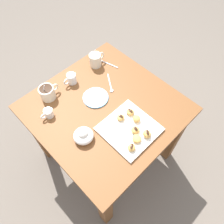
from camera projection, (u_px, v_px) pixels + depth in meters
ground_plane at (107, 153)px, 1.99m from camera, size 8.00×8.00×0.00m
dining_table at (106, 119)px, 1.50m from camera, size 0.85×0.86×0.73m
pastry_plate_square at (129, 129)px, 1.28m from camera, size 0.29×0.29×0.02m
coffee_mug_cream_left at (47, 92)px, 1.38m from camera, size 0.13×0.09×0.13m
coffee_mug_cream_right at (96, 60)px, 1.53m from camera, size 0.12×0.08×0.14m
cream_pitcher_white at (71, 78)px, 1.45m from camera, size 0.10×0.06×0.07m
ice_cream_bowl at (83, 135)px, 1.23m from camera, size 0.11×0.11×0.08m
chocolate_sauce_pitcher at (48, 113)px, 1.32m from camera, size 0.09×0.05×0.06m
saucer_sky_left at (96, 98)px, 1.41m from camera, size 0.16×0.16×0.01m
loose_spoon_near_saucer at (110, 85)px, 1.47m from camera, size 0.10×0.14×0.01m
loose_spoon_by_plate at (106, 62)px, 1.58m from camera, size 0.06×0.16×0.01m
beignet_0 at (137, 119)px, 1.29m from camera, size 0.06×0.06×0.04m
beignet_1 at (132, 148)px, 1.19m from camera, size 0.06×0.06×0.03m
chocolate_drizzle_1 at (132, 146)px, 1.18m from camera, size 0.03×0.03×0.00m
beignet_2 at (130, 112)px, 1.32m from camera, size 0.05×0.06×0.03m
chocolate_drizzle_2 at (130, 111)px, 1.31m from camera, size 0.02×0.04×0.00m
beignet_3 at (147, 134)px, 1.24m from camera, size 0.06×0.07×0.04m
chocolate_drizzle_3 at (148, 132)px, 1.22m from camera, size 0.03×0.04×0.00m
beignet_4 at (136, 130)px, 1.26m from camera, size 0.07×0.07×0.03m
chocolate_drizzle_4 at (136, 128)px, 1.24m from camera, size 0.02×0.04×0.00m
beignet_5 at (121, 118)px, 1.30m from camera, size 0.05×0.05×0.03m
chocolate_drizzle_5 at (121, 116)px, 1.28m from camera, size 0.02×0.03×0.00m
beignet_6 at (137, 139)px, 1.23m from camera, size 0.07×0.07×0.03m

